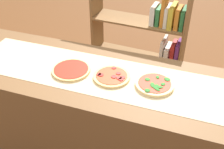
# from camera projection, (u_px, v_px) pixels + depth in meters

# --- Properties ---
(counter) EXTENTS (2.21, 0.66, 0.93)m
(counter) POSITION_uv_depth(u_px,v_px,m) (112.00, 129.00, 2.00)
(counter) COLOR brown
(counter) RESTS_ON ground_plane
(parchment_paper) EXTENTS (1.89, 0.42, 0.00)m
(parchment_paper) POSITION_uv_depth(u_px,v_px,m) (112.00, 77.00, 1.73)
(parchment_paper) COLOR tan
(parchment_paper) RESTS_ON counter
(pizza_plain_0) EXTENTS (0.25, 0.25, 0.02)m
(pizza_plain_0) POSITION_uv_depth(u_px,v_px,m) (71.00, 70.00, 1.78)
(pizza_plain_0) COLOR #DBB26B
(pizza_plain_0) RESTS_ON parchment_paper
(pizza_pepperoni_1) EXTENTS (0.23, 0.23, 0.02)m
(pizza_pepperoni_1) POSITION_uv_depth(u_px,v_px,m) (112.00, 76.00, 1.72)
(pizza_pepperoni_1) COLOR #DBB26B
(pizza_pepperoni_1) RESTS_ON parchment_paper
(pizza_spinach_2) EXTENTS (0.23, 0.23, 0.03)m
(pizza_spinach_2) POSITION_uv_depth(u_px,v_px,m) (154.00, 85.00, 1.65)
(pizza_spinach_2) COLOR #E5C17F
(pizza_spinach_2) RESTS_ON parchment_paper
(bookshelf) EXTENTS (0.94, 0.33, 1.62)m
(bookshelf) POSITION_uv_depth(u_px,v_px,m) (153.00, 28.00, 2.66)
(bookshelf) COLOR brown
(bookshelf) RESTS_ON ground_plane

